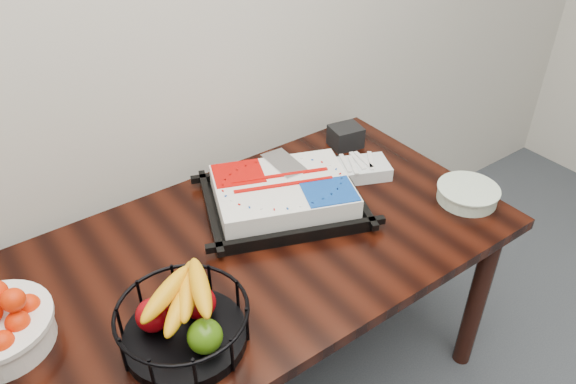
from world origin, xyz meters
TOP-DOWN VIEW (x-y plane):
  - table at (0.00, 2.00)m, footprint 1.80×0.90m
  - cake_tray at (0.26, 2.11)m, footprint 0.63×0.57m
  - fruit_basket at (-0.29, 1.79)m, footprint 0.34×0.34m
  - plate_stack at (0.80, 1.76)m, footprint 0.22×0.22m
  - fork_bag at (0.61, 2.10)m, footprint 0.24×0.20m
  - napkin_box at (0.70, 2.29)m, footprint 0.14×0.12m

SIDE VIEW (x-z plane):
  - table at x=0.00m, z-range 0.29..1.04m
  - plate_stack at x=0.80m, z-range 0.75..0.80m
  - fork_bag at x=0.61m, z-range 0.75..0.81m
  - napkin_box at x=0.70m, z-range 0.75..0.84m
  - cake_tray at x=0.26m, z-range 0.75..0.85m
  - fruit_basket at x=-0.29m, z-range 0.73..0.92m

